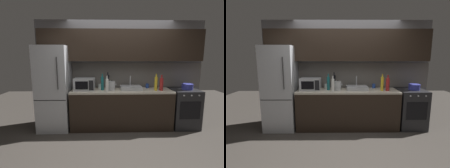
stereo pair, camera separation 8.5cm
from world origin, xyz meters
TOP-DOWN VIEW (x-y plane):
  - ground_plane at (0.00, 0.00)m, footprint 10.00×10.00m
  - back_wall at (0.00, 1.20)m, footprint 4.02×0.44m
  - counter_run at (0.00, 0.90)m, footprint 2.28×0.60m
  - refrigerator at (-1.52, 0.90)m, footprint 0.68×0.69m
  - oven_range at (1.48, 0.90)m, footprint 0.60×0.62m
  - microwave at (-0.84, 0.92)m, footprint 0.46×0.35m
  - sink_basin at (0.22, 0.93)m, footprint 0.48×0.38m
  - kettle at (-0.22, 0.87)m, footprint 0.18×0.15m
  - wine_bottle_red at (0.89, 0.81)m, footprint 0.08×0.08m
  - wine_bottle_dark at (-0.31, 1.12)m, footprint 0.07×0.07m
  - wine_bottle_teal at (-0.44, 0.89)m, footprint 0.07×0.07m
  - wine_bottle_white at (-0.33, 0.68)m, footprint 0.07×0.07m
  - wine_bottle_yellow at (0.76, 0.81)m, footprint 0.07×0.07m
  - mug_clear at (-0.50, 1.08)m, footprint 0.08×0.08m
  - mug_blue at (0.65, 1.12)m, footprint 0.08×0.08m
  - cooking_pot at (1.53, 0.90)m, footprint 0.25×0.25m

SIDE VIEW (x-z plane):
  - ground_plane at x=0.00m, z-range 0.00..0.00m
  - counter_run at x=0.00m, z-range 0.00..0.90m
  - oven_range at x=1.48m, z-range 0.00..0.90m
  - sink_basin at x=0.22m, z-range 0.79..1.09m
  - refrigerator at x=-1.52m, z-range 0.00..1.88m
  - mug_blue at x=0.65m, z-range 0.90..1.00m
  - mug_clear at x=-0.50m, z-range 0.90..1.01m
  - cooking_pot at x=1.53m, z-range 0.90..1.03m
  - kettle at x=-0.22m, z-range 0.89..1.12m
  - microwave at x=-0.84m, z-range 0.90..1.17m
  - wine_bottle_red at x=0.89m, z-range 0.87..1.22m
  - wine_bottle_white at x=-0.33m, z-range 0.87..1.23m
  - wine_bottle_teal at x=-0.44m, z-range 0.87..1.25m
  - wine_bottle_yellow at x=0.76m, z-range 0.87..1.25m
  - wine_bottle_dark at x=-0.31m, z-range 0.87..1.26m
  - back_wall at x=0.00m, z-range 0.30..2.80m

